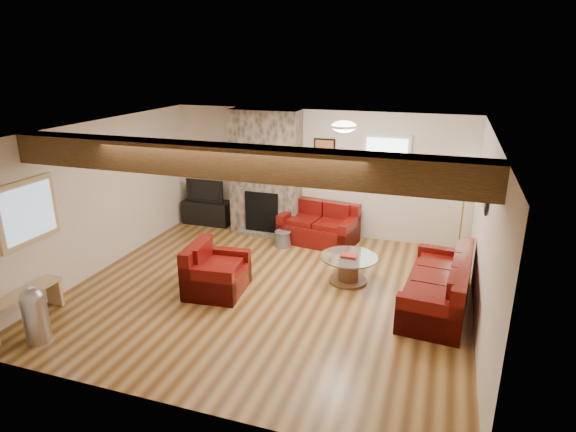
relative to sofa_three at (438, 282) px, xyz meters
name	(u,v)px	position (x,y,z in m)	size (l,w,h in m)	color
room	(268,215)	(-2.48, -0.31, 0.86)	(8.00, 8.00, 8.00)	brown
oak_beam	(229,161)	(-2.48, -1.56, 1.92)	(6.00, 0.36, 0.38)	#321D0F
chimney_breast	(266,174)	(-3.48, 2.18, 0.83)	(1.40, 0.67, 2.50)	#37322A
back_window	(386,164)	(-1.13, 2.40, 1.16)	(0.90, 0.08, 1.10)	silver
hatch_window	(28,212)	(-5.44, -1.81, 1.06)	(0.08, 1.00, 0.90)	tan
ceiling_dome	(344,128)	(-1.58, 0.59, 2.05)	(0.40, 0.40, 0.18)	white
artwork_back	(324,152)	(-2.33, 2.40, 1.31)	(0.42, 0.06, 0.52)	black
artwork_right	(486,195)	(0.48, -0.01, 1.36)	(0.06, 0.55, 0.42)	black
sofa_three	(438,282)	(0.00, 0.00, 0.00)	(2.00, 0.84, 0.77)	#440409
loveseat	(319,224)	(-2.29, 1.92, 0.00)	(1.44, 0.83, 0.76)	#440409
armchair_red	(217,268)	(-3.24, -0.58, 0.00)	(0.94, 0.83, 0.76)	#440409
coffee_table	(349,269)	(-1.37, 0.38, -0.16)	(0.92, 0.92, 0.48)	#432615
tv_cabinet	(208,212)	(-4.85, 2.22, -0.13)	(1.03, 0.41, 0.51)	black
television	(206,190)	(-4.85, 2.22, 0.37)	(0.85, 0.11, 0.49)	black
floor_lamp	(466,181)	(0.32, 2.24, 0.99)	(0.41, 0.41, 1.61)	#AE9648
pine_bench	(24,308)	(-5.31, -2.26, -0.16)	(0.28, 1.19, 0.45)	tan
pedal_bin	(35,314)	(-4.80, -2.55, 0.00)	(0.31, 0.31, 0.76)	#ABABB0
coal_bucket	(283,238)	(-2.88, 1.50, -0.23)	(0.33, 0.33, 0.31)	slate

